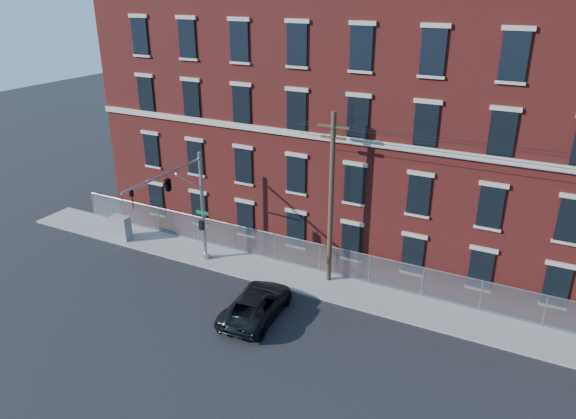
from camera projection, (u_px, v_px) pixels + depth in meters
The scene contains 8 objects.
ground at pixel (250, 321), 28.09m from camera, with size 140.00×140.00×0.00m, color black.
sidewalk at pixel (506, 332), 27.08m from camera, with size 65.00×3.00×0.12m, color gray.
mill_building at pixel (548, 135), 31.26m from camera, with size 55.30×14.32×16.30m.
chain_link_fence at pixel (512, 303), 27.75m from camera, with size 59.06×0.06×1.85m.
traffic_signal_mast at pixel (177, 192), 30.34m from camera, with size 0.90×6.75×7.00m.
utility_pole_near at pixel (331, 197), 29.76m from camera, with size 1.80×0.28×10.00m.
pickup_truck at pixel (257, 304), 28.22m from camera, with size 2.43×5.27×1.46m, color black.
utility_cabinet at pixel (121, 228), 36.57m from camera, with size 1.32×0.66×1.65m, color gray.
Camera 1 is at (12.62, -20.11, 16.23)m, focal length 33.59 mm.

